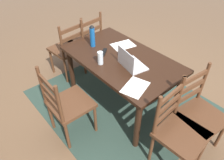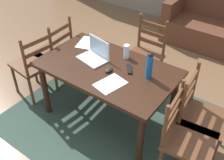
# 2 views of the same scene
# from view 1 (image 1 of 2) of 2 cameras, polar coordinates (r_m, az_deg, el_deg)

# --- Properties ---
(ground_plane) EXTENTS (14.00, 14.00, 0.00)m
(ground_plane) POSITION_cam_1_polar(r_m,az_deg,el_deg) (3.05, 2.14, -5.59)
(ground_plane) COLOR brown
(area_rug) EXTENTS (2.20, 1.97, 0.01)m
(area_rug) POSITION_cam_1_polar(r_m,az_deg,el_deg) (3.05, 2.14, -5.55)
(area_rug) COLOR #2D4238
(area_rug) RESTS_ON ground
(dining_table) EXTENTS (1.47, 0.87, 0.74)m
(dining_table) POSITION_cam_1_polar(r_m,az_deg,el_deg) (2.64, 2.47, 4.37)
(dining_table) COLOR black
(dining_table) RESTS_ON ground
(chair_right_far) EXTENTS (0.48, 0.48, 0.95)m
(chair_right_far) POSITION_cam_1_polar(r_m,az_deg,el_deg) (3.36, -11.91, 8.23)
(chair_right_far) COLOR #56331E
(chair_right_far) RESTS_ON ground
(chair_left_near) EXTENTS (0.49, 0.49, 0.95)m
(chair_left_near) POSITION_cam_1_polar(r_m,az_deg,el_deg) (2.44, 22.39, -8.40)
(chair_left_near) COLOR #56331E
(chair_left_near) RESTS_ON ground
(chair_right_near) EXTENTS (0.48, 0.48, 0.95)m
(chair_right_near) POSITION_cam_1_polar(r_m,az_deg,el_deg) (3.51, -7.01, 10.26)
(chair_right_near) COLOR #56331E
(chair_right_near) RESTS_ON ground
(chair_left_far) EXTENTS (0.47, 0.47, 0.95)m
(chair_left_far) POSITION_cam_1_polar(r_m,az_deg,el_deg) (2.21, 17.58, -13.18)
(chair_left_far) COLOR #56331E
(chair_left_far) RESTS_ON ground
(chair_far_head) EXTENTS (0.45, 0.45, 0.95)m
(chair_far_head) POSITION_cam_1_polar(r_m,az_deg,el_deg) (2.40, -12.05, -6.55)
(chair_far_head) COLOR #56331E
(chair_far_head) RESTS_ON ground
(laptop) EXTENTS (0.36, 0.28, 0.23)m
(laptop) POSITION_cam_1_polar(r_m,az_deg,el_deg) (2.39, 4.91, 4.72)
(laptop) COLOR silver
(laptop) RESTS_ON dining_table
(water_bottle) EXTENTS (0.07, 0.07, 0.29)m
(water_bottle) POSITION_cam_1_polar(r_m,az_deg,el_deg) (2.75, -5.37, 11.89)
(water_bottle) COLOR #145199
(water_bottle) RESTS_ON dining_table
(drinking_glass) EXTENTS (0.07, 0.07, 0.16)m
(drinking_glass) POSITION_cam_1_polar(r_m,az_deg,el_deg) (2.43, -3.19, 5.98)
(drinking_glass) COLOR silver
(drinking_glass) RESTS_ON dining_table
(computer_mouse) EXTENTS (0.07, 0.10, 0.03)m
(computer_mouse) POSITION_cam_1_polar(r_m,az_deg,el_deg) (2.64, 2.49, 7.44)
(computer_mouse) COLOR black
(computer_mouse) RESTS_ON dining_table
(tv_remote) EXTENTS (0.14, 0.16, 0.02)m
(tv_remote) POSITION_cam_1_polar(r_m,az_deg,el_deg) (2.66, -2.21, 7.55)
(tv_remote) COLOR black
(tv_remote) RESTS_ON dining_table
(paper_stack_left) EXTENTS (0.27, 0.34, 0.00)m
(paper_stack_left) POSITION_cam_1_polar(r_m,az_deg,el_deg) (2.83, 3.01, 9.42)
(paper_stack_left) COLOR white
(paper_stack_left) RESTS_ON dining_table
(paper_stack_right) EXTENTS (0.29, 0.35, 0.00)m
(paper_stack_right) POSITION_cam_1_polar(r_m,az_deg,el_deg) (2.15, 6.33, -1.97)
(paper_stack_right) COLOR white
(paper_stack_right) RESTS_ON dining_table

